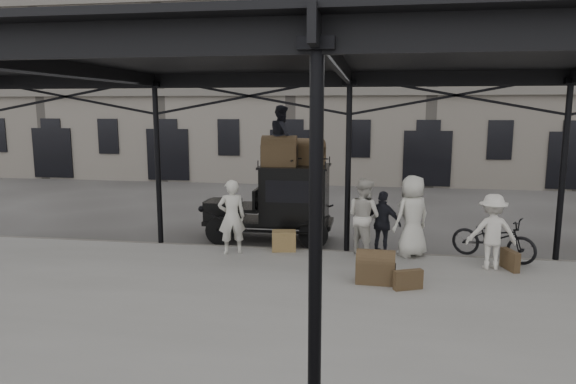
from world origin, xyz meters
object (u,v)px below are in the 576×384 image
object	(u,v)px
taxi	(284,199)
bicycle	(493,238)
porter_left	(232,217)
steamer_trunk_roof_near	(279,153)
steamer_trunk_platform	(375,269)
porter_official	(383,223)

from	to	relation	value
taxi	bicycle	distance (m)	5.56
porter_left	steamer_trunk_roof_near	distance (m)	2.42
steamer_trunk_roof_near	steamer_trunk_platform	xyz separation A→B (m)	(2.62, -3.34, -2.09)
porter_left	bicycle	xyz separation A→B (m)	(6.32, 0.49, -0.41)
porter_left	bicycle	distance (m)	6.35
bicycle	porter_official	bearing A→B (deg)	119.84
bicycle	steamer_trunk_platform	bearing A→B (deg)	156.85
taxi	steamer_trunk_platform	world-z (taller)	taxi
steamer_trunk_roof_near	taxi	bearing A→B (deg)	68.83
steamer_trunk_roof_near	porter_official	bearing A→B (deg)	-26.72
porter_left	steamer_trunk_roof_near	bearing A→B (deg)	-140.40
taxi	porter_official	world-z (taller)	taxi
taxi	porter_left	bearing A→B (deg)	-116.72
taxi	steamer_trunk_roof_near	world-z (taller)	steamer_trunk_roof_near
porter_official	bicycle	bearing A→B (deg)	-155.40
steamer_trunk_platform	bicycle	bearing A→B (deg)	39.73
porter_official	steamer_trunk_platform	distance (m)	2.18
porter_left	steamer_trunk_platform	bearing A→B (deg)	132.73
taxi	bicycle	size ratio (longest dim) A/B	1.84
porter_left	steamer_trunk_platform	size ratio (longest dim) A/B	2.34
porter_official	steamer_trunk_roof_near	world-z (taller)	steamer_trunk_roof_near
porter_official	bicycle	xyz separation A→B (m)	(2.61, 0.00, -0.28)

